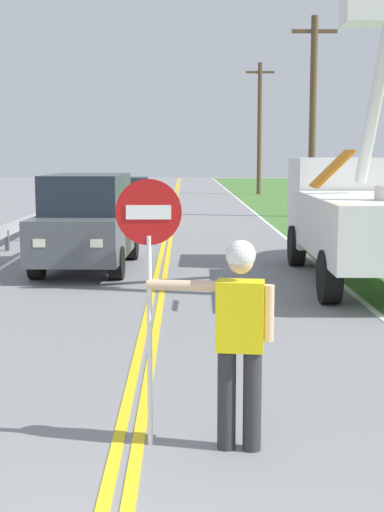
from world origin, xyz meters
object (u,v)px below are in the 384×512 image
Objects in this scene: flagger_worker at (239,331)px; oncoming_suv_nearest at (88,221)px; utility_pole_far at (259,126)px; utility_bucket_truck at (359,209)px; oncoming_sedan_second at (126,200)px; utility_pole_mid at (313,114)px; stop_sign_paddle at (149,252)px.

oncoming_suv_nearest reaches higher than flagger_worker.
oncoming_suv_nearest is 0.56× the size of utility_pole_far.
oncoming_sedan_second is at bearing 114.81° from utility_bucket_truck.
oncoming_sedan_second is 0.50× the size of utility_pole_far.
oncoming_suv_nearest is 0.59× the size of utility_pole_mid.
stop_sign_paddle is 10.16m from oncoming_suv_nearest.
utility_pole_mid reaches higher than stop_sign_paddle.
stop_sign_paddle is 0.34× the size of utility_bucket_truck.
utility_bucket_truck is 0.86× the size of utility_pole_mid.
stop_sign_paddle is at bearing 172.08° from flagger_worker.
utility_bucket_truck is 0.83× the size of utility_pole_far.
stop_sign_paddle is at bearing -103.17° from utility_pole_mid.
oncoming_sedan_second is at bearing 97.09° from flagger_worker.
utility_pole_mid is (7.35, 2.50, 3.33)m from oncoming_sedan_second.
utility_bucket_truck is 32.34m from utility_pole_far.
utility_pole_mid is (7.33, 13.50, 3.11)m from oncoming_suv_nearest.
utility_bucket_truck is 1.66× the size of oncoming_sedan_second.
utility_bucket_truck is 13.67m from oncoming_sedan_second.
utility_pole_far is at bearing 70.53° from oncoming_sedan_second.
oncoming_sedan_second is 0.52× the size of utility_pole_mid.
oncoming_suv_nearest is (-1.84, 9.97, -0.65)m from stop_sign_paddle.
flagger_worker is 0.39× the size of oncoming_suv_nearest.
stop_sign_paddle is 0.28× the size of utility_pole_far.
utility_pole_mid is at bearing -88.83° from utility_pole_far.
utility_pole_mid is 17.30m from utility_pole_far.
stop_sign_paddle is 21.07m from oncoming_sedan_second.
utility_bucket_truck reaches higher than oncoming_suv_nearest.
oncoming_sedan_second is 8.45m from utility_pole_mid.
oncoming_suv_nearest is (-5.71, 1.39, -0.37)m from utility_bucket_truck.
utility_bucket_truck is at bearing 65.72° from stop_sign_paddle.
utility_pole_mid reaches higher than flagger_worker.
utility_pole_far reaches higher than utility_pole_mid.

